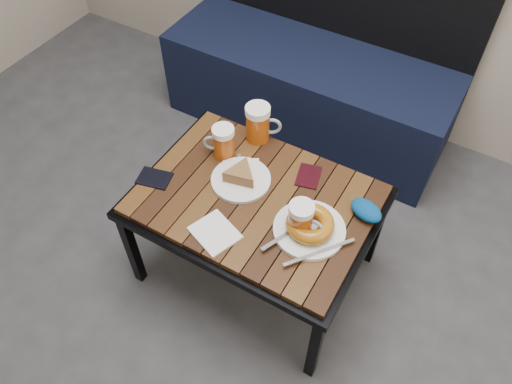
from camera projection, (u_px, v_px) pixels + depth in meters
The scene contains 12 objects.
bench at pixel (311, 81), 2.47m from camera, with size 1.40×0.50×0.95m.
cafe_table at pixel (256, 205), 1.78m from camera, with size 0.84×0.62×0.47m.
beer_mug_left at pixel (223, 142), 1.83m from camera, with size 0.13×0.10×0.13m.
beer_mug_centre at pixel (259, 123), 1.87m from camera, with size 0.14×0.12×0.15m.
beer_mug_right at pixel (301, 219), 1.60m from camera, with size 0.12×0.08×0.13m.
plate_pie at pixel (241, 177), 1.77m from camera, with size 0.22×0.22×0.06m.
plate_bagel at pixel (310, 226), 1.63m from camera, with size 0.27×0.29×0.07m.
napkin_left at pixel (241, 172), 1.81m from camera, with size 0.18×0.18×0.01m.
napkin_right at pixel (215, 233), 1.64m from camera, with size 0.18×0.17×0.01m.
passport_navy at pixel (154, 178), 1.80m from camera, with size 0.08×0.12×0.01m, color black.
passport_burgundy at pixel (308, 176), 1.80m from camera, with size 0.08×0.11×0.01m, color black.
knit_pouch at pixel (366, 210), 1.67m from camera, with size 0.12×0.08×0.05m, color navy.
Camera 1 is at (0.53, -0.10, 1.83)m, focal length 35.00 mm.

